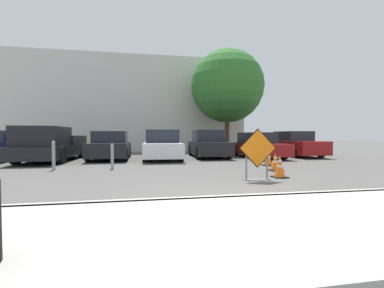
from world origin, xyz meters
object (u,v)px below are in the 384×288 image
Objects in this scene: parked_car_second at (110,146)px; parked_car_fifth at (257,146)px; bollard_nearest at (112,156)px; traffic_cone_second at (275,162)px; bollard_second at (54,155)px; traffic_cone_third at (268,157)px; parked_car_sixth at (294,145)px; traffic_cone_nearest at (280,166)px; parked_car_fourth at (208,145)px; parked_car_third at (162,146)px; road_closed_sign at (258,153)px; pickup_truck at (51,146)px.

parked_car_second is 0.96× the size of parked_car_fifth.
parked_car_second is at bearing 98.32° from bollard_nearest.
bollard_second is at bearing 169.18° from traffic_cone_second.
traffic_cone_third is at bearing 72.41° from traffic_cone_second.
parked_car_sixth is (2.64, 0.70, 0.04)m from parked_car_fifth.
traffic_cone_second is 7.23m from parked_car_sixth.
parked_car_second is at bearing 138.42° from traffic_cone_second.
bollard_second is (-8.10, 0.04, 0.20)m from traffic_cone_third.
parked_car_second reaches higher than traffic_cone_nearest.
parked_car_fifth is at bearing 72.01° from traffic_cone_second.
parked_car_fourth is at bearing -177.40° from parked_car_second.
parked_car_third is at bearing 5.39° from parked_car_sixth.
traffic_cone_third reaches higher than traffic_cone_nearest.
traffic_cone_nearest is 0.15× the size of parked_car_sixth.
parked_car_second reaches higher than bollard_nearest.
road_closed_sign is 0.33× the size of parked_car_fifth.
parked_car_fourth is at bearing 86.44° from road_closed_sign.
traffic_cone_nearest is 7.17m from parked_car_third.
traffic_cone_second is 0.15× the size of parked_car_fourth.
parked_car_sixth is at bearing -167.97° from parked_car_fifth.
parked_car_third reaches higher than parked_car_fifth.
parked_car_second is 7.93m from parked_car_fifth.
bollard_nearest reaches higher than traffic_cone_third.
parked_car_fourth reaches higher than traffic_cone_second.
parked_car_fifth reaches higher than bollard_nearest.
traffic_cone_nearest is at bearing 128.69° from parked_car_second.
pickup_truck is at bearing -1.51° from parked_car_fifth.
parked_car_second reaches higher than road_closed_sign.
parked_car_sixth is (5.75, 7.53, -0.08)m from road_closed_sign.
traffic_cone_third reaches higher than traffic_cone_second.
parked_car_sixth is (4.91, 7.21, 0.36)m from traffic_cone_nearest.
bollard_second is (1.25, -3.41, -0.19)m from pickup_truck.
parked_car_third is (5.29, 0.23, -0.04)m from pickup_truck.
parked_car_sixth is (5.28, -0.02, -0.02)m from parked_car_fourth.
parked_car_second is (2.65, 0.68, -0.07)m from pickup_truck.
pickup_truck reaches higher than traffic_cone_second.
traffic_cone_second is at bearing 138.01° from parked_car_second.
road_closed_sign is at bearing 123.07° from parked_car_second.
parked_car_fourth is 0.97× the size of parked_car_fifth.
road_closed_sign is at bearing 87.93° from parked_car_fourth.
pickup_truck is 1.30× the size of parked_car_fifth.
parked_car_second is (-4.81, 7.27, -0.09)m from road_closed_sign.
parked_car_sixth reaches higher than bollard_second.
parked_car_fourth reaches higher than parked_car_fifth.
parked_car_third is 1.02× the size of parked_car_sixth.
traffic_cone_third is at bearing -0.25° from bollard_second.
parked_car_second is at bearing 123.48° from road_closed_sign.
pickup_truck is (-9.35, 3.44, 0.39)m from traffic_cone_third.
parked_car_second is at bearing 1.67° from parked_car_sixth.
parked_car_third reaches higher than traffic_cone_second.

